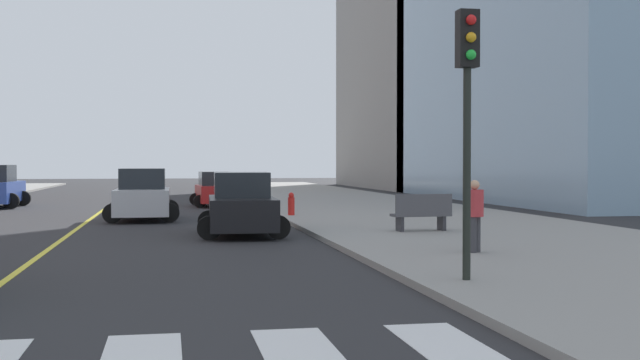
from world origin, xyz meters
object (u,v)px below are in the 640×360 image
Objects in this scene: car_red_third at (215,190)px; fire_hydrant at (291,204)px; park_bench at (422,213)px; pedestrian_waiting_east at (475,213)px; car_black_second at (242,206)px; traffic_light_near_corner at (467,90)px; car_silver_fourth at (143,196)px.

fire_hydrant is at bearing 100.95° from car_red_third.
pedestrian_waiting_east is (-0.59, -5.73, 0.37)m from park_bench.
traffic_light_near_corner is at bearing 107.40° from car_black_second.
car_red_third is 18.53m from park_bench.
car_red_third is 2.18× the size of park_bench.
car_red_third is 9.96m from car_silver_fourth.
car_silver_fourth is at bearing -63.76° from car_black_second.
car_black_second is 0.98× the size of car_silver_fourth.
park_bench is at bearing -103.45° from traffic_light_near_corner.
traffic_light_near_corner reaches higher than park_bench.
pedestrian_waiting_east is (1.75, 4.08, -2.40)m from traffic_light_near_corner.
car_silver_fourth reaches higher than park_bench.
car_red_third is 23.97m from pedestrian_waiting_east.
car_black_second is 11.73m from traffic_light_near_corner.
fire_hydrant is at bearing -88.68° from traffic_light_near_corner.
park_bench is at bearing -70.98° from fire_hydrant.
fire_hydrant is (2.55, 6.77, -0.32)m from car_black_second.
pedestrian_waiting_east is (4.71, -6.97, 0.17)m from car_black_second.
traffic_light_near_corner reaches higher than car_silver_fourth.
car_red_third is 0.90× the size of car_silver_fourth.
pedestrian_waiting_east reaches higher than car_red_third.
pedestrian_waiting_east is at bearing -81.04° from fire_hydrant.
pedestrian_waiting_east is at bearing -113.25° from traffic_light_near_corner.
park_bench is (5.31, -1.24, -0.21)m from car_black_second.
car_silver_fourth is (-3.16, 7.16, 0.03)m from car_black_second.
pedestrian_waiting_east is at bearing 126.47° from car_black_second.
traffic_light_near_corner is 18.06m from fire_hydrant.
car_red_third reaches higher than park_bench.
car_silver_fourth is 0.94× the size of traffic_light_near_corner.
fire_hydrant is (-0.41, 17.82, -2.89)m from traffic_light_near_corner.
traffic_light_near_corner is (2.81, -27.61, 2.65)m from car_red_third.
traffic_light_near_corner reaches higher than car_red_third.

